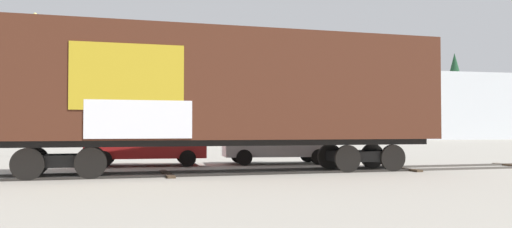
# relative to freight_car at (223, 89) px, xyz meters

# --- Properties ---
(ground_plane) EXTENTS (260.00, 260.00, 0.00)m
(ground_plane) POSITION_rel_freight_car_xyz_m (-1.31, 0.00, -2.77)
(ground_plane) COLOR gray
(track) EXTENTS (59.97, 5.66, 0.08)m
(track) POSITION_rel_freight_car_xyz_m (1.59, 0.11, -2.73)
(track) COLOR #4C4742
(track) RESTS_ON ground_plane
(freight_car) EXTENTS (14.63, 3.76, 4.82)m
(freight_car) POSITION_rel_freight_car_xyz_m (0.00, 0.00, 0.00)
(freight_car) COLOR #472316
(freight_car) RESTS_ON ground_plane
(flagpole) EXTENTS (1.32, 0.39, 7.57)m
(flagpole) POSITION_rel_freight_car_xyz_m (-8.26, 12.44, 1.95)
(flagpole) COLOR silver
(flagpole) RESTS_ON ground_plane
(hillside) EXTENTS (132.31, 39.78, 14.08)m
(hillside) POSITION_rel_freight_car_xyz_m (-1.27, 68.22, 2.03)
(hillside) COLOR silver
(hillside) RESTS_ON ground_plane
(parked_car_red) EXTENTS (4.61, 2.05, 1.77)m
(parked_car_red) POSITION_rel_freight_car_xyz_m (-2.43, 4.36, -1.90)
(parked_car_red) COLOR #B21E1E
(parked_car_red) RESTS_ON ground_plane
(parked_car_silver) EXTENTS (4.60, 2.14, 1.75)m
(parked_car_silver) POSITION_rel_freight_car_xyz_m (2.91, 4.38, -1.89)
(parked_car_silver) COLOR #B7BABF
(parked_car_silver) RESTS_ON ground_plane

